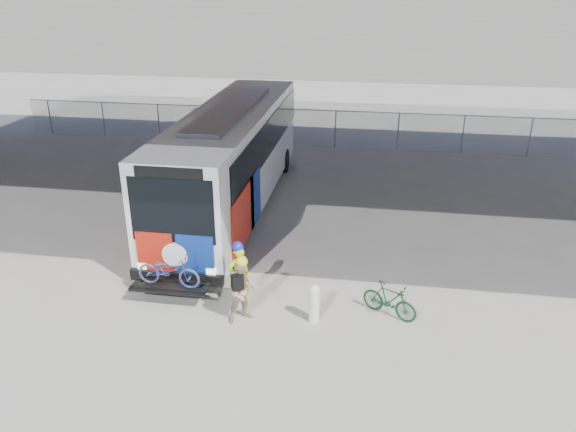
% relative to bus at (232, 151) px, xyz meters
% --- Properties ---
extents(ground, '(160.00, 160.00, 0.00)m').
position_rel_bus_xyz_m(ground, '(2.00, -3.80, -2.11)').
color(ground, '#9E9991').
rests_on(ground, ground).
extents(bus, '(2.67, 12.90, 3.69)m').
position_rel_bus_xyz_m(bus, '(0.00, 0.00, 0.00)').
color(bus, silver).
rests_on(bus, ground).
extents(overpass, '(40.00, 16.00, 7.95)m').
position_rel_bus_xyz_m(overpass, '(2.00, 0.20, 4.44)').
color(overpass, '#605E59').
rests_on(overpass, ground).
extents(chainlink_fence, '(30.00, 0.06, 30.00)m').
position_rel_bus_xyz_m(chainlink_fence, '(2.00, 8.20, -0.69)').
color(chainlink_fence, gray).
rests_on(chainlink_fence, ground).
extents(bollard, '(0.26, 0.26, 1.02)m').
position_rel_bus_xyz_m(bollard, '(3.77, -6.86, -1.57)').
color(bollard, silver).
rests_on(bollard, ground).
extents(cyclist_hivis, '(0.69, 0.65, 1.75)m').
position_rel_bus_xyz_m(cyclist_hivis, '(1.77, -6.33, -1.27)').
color(cyclist_hivis, '#ABD516').
rests_on(cyclist_hivis, ground).
extents(cyclist_tan, '(0.98, 0.94, 1.76)m').
position_rel_bus_xyz_m(cyclist_tan, '(2.06, -7.08, -1.28)').
color(cyclist_tan, tan).
rests_on(cyclist_tan, ground).
extents(bike_parked, '(1.50, 1.07, 0.89)m').
position_rel_bus_xyz_m(bike_parked, '(5.58, -6.33, -1.66)').
color(bike_parked, '#144024').
rests_on(bike_parked, ground).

